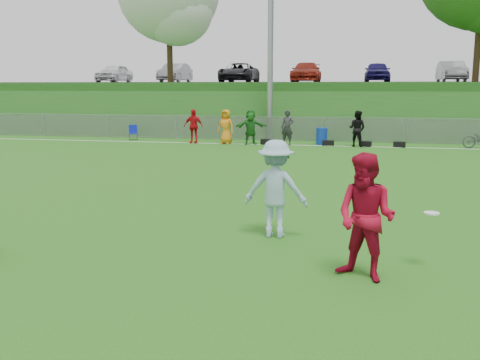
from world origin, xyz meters
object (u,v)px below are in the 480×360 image
(player_red_center, at_px, (366,217))
(player_blue, at_px, (276,189))
(frisbee, at_px, (432,213))
(recycling_bin, at_px, (322,136))

(player_red_center, bearing_deg, player_blue, 157.06)
(player_red_center, height_order, player_blue, player_red_center)
(player_blue, distance_m, frisbee, 2.91)
(player_blue, bearing_deg, player_red_center, 130.51)
(frisbee, distance_m, recycling_bin, 18.11)
(player_red_center, distance_m, player_blue, 2.57)
(player_red_center, height_order, recycling_bin, player_red_center)
(player_red_center, bearing_deg, frisbee, 63.95)
(player_blue, height_order, frisbee, player_blue)
(player_red_center, relative_size, frisbee, 7.83)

